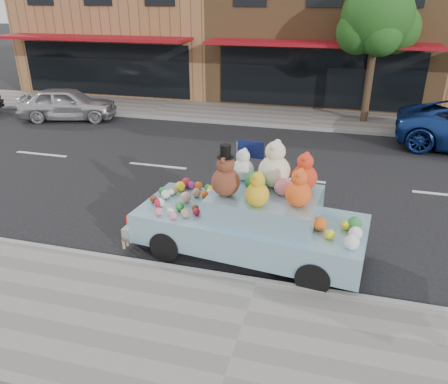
% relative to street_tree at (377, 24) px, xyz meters
% --- Properties ---
extents(ground, '(120.00, 120.00, 0.00)m').
position_rel_street_tree_xyz_m(ground, '(-2.03, -6.55, -3.69)').
color(ground, black).
rests_on(ground, ground).
extents(near_sidewalk, '(60.00, 3.00, 0.12)m').
position_rel_street_tree_xyz_m(near_sidewalk, '(-2.03, -13.05, -3.63)').
color(near_sidewalk, gray).
rests_on(near_sidewalk, ground).
extents(far_sidewalk, '(60.00, 3.00, 0.12)m').
position_rel_street_tree_xyz_m(far_sidewalk, '(-2.03, -0.05, -3.63)').
color(far_sidewalk, gray).
rests_on(far_sidewalk, ground).
extents(near_kerb, '(60.00, 0.12, 0.13)m').
position_rel_street_tree_xyz_m(near_kerb, '(-2.03, -11.55, -3.63)').
color(near_kerb, gray).
rests_on(near_kerb, ground).
extents(far_kerb, '(60.00, 0.12, 0.13)m').
position_rel_street_tree_xyz_m(far_kerb, '(-2.03, -1.55, -3.63)').
color(far_kerb, gray).
rests_on(far_kerb, ground).
extents(storefront_left, '(10.00, 9.80, 7.30)m').
position_rel_street_tree_xyz_m(storefront_left, '(-12.03, 5.42, -0.05)').
color(storefront_left, '#98653F').
rests_on(storefront_left, ground).
extents(storefront_mid, '(10.00, 9.80, 7.30)m').
position_rel_street_tree_xyz_m(storefront_mid, '(-2.03, 5.42, -0.05)').
color(storefront_mid, olive).
rests_on(storefront_mid, ground).
extents(street_tree, '(3.00, 2.70, 5.22)m').
position_rel_street_tree_xyz_m(street_tree, '(0.00, 0.00, 0.00)').
color(street_tree, '#38281C').
rests_on(street_tree, ground).
extents(car_silver, '(4.09, 2.50, 1.30)m').
position_rel_street_tree_xyz_m(car_silver, '(-11.60, -2.54, -3.04)').
color(car_silver, '#B6B5BA').
rests_on(car_silver, ground).
extents(art_car, '(4.64, 2.21, 2.30)m').
position_rel_street_tree_xyz_m(art_car, '(-2.34, -10.56, -2.89)').
color(art_car, black).
rests_on(art_car, ground).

